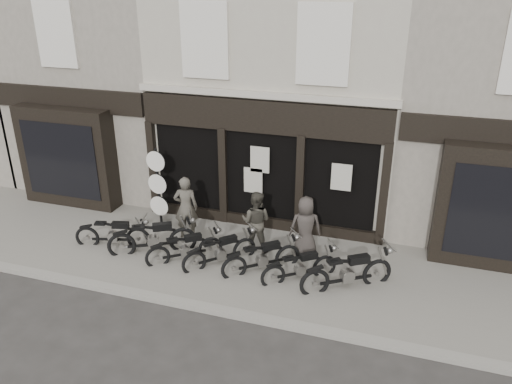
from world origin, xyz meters
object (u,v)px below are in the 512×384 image
(motorcycle_0, at_px, (114,236))
(motorcycle_6, at_px, (348,275))
(man_right, at_px, (305,227))
(advert_sign_post, at_px, (158,190))
(man_left, at_px, (186,207))
(motorcycle_3, at_px, (221,254))
(motorcycle_5, at_px, (300,269))
(motorcycle_4, at_px, (262,260))
(motorcycle_2, at_px, (185,250))
(man_centre, at_px, (256,221))
(motorcycle_1, at_px, (154,240))

(motorcycle_0, bearing_deg, motorcycle_6, -16.13)
(motorcycle_6, bearing_deg, man_right, 105.86)
(motorcycle_0, relative_size, advert_sign_post, 0.82)
(motorcycle_6, height_order, man_left, man_left)
(motorcycle_3, xyz_separation_m, motorcycle_5, (2.12, -0.08, -0.02))
(motorcycle_0, bearing_deg, motorcycle_4, -15.04)
(motorcycle_6, xyz_separation_m, man_right, (-1.29, 1.11, 0.52))
(motorcycle_0, distance_m, motorcycle_3, 3.16)
(motorcycle_5, xyz_separation_m, man_left, (-3.56, 1.14, 0.65))
(motorcycle_0, height_order, man_left, man_left)
(motorcycle_4, relative_size, man_right, 1.05)
(motorcycle_2, bearing_deg, motorcycle_4, -34.42)
(motorcycle_0, relative_size, motorcycle_5, 1.19)
(man_centre, bearing_deg, motorcycle_3, 56.48)
(motorcycle_0, xyz_separation_m, motorcycle_3, (3.16, 0.01, -0.00))
(motorcycle_1, relative_size, motorcycle_3, 1.29)
(man_centre, bearing_deg, motorcycle_5, 144.47)
(motorcycle_2, relative_size, advert_sign_post, 0.70)
(motorcycle_1, bearing_deg, advert_sign_post, 82.99)
(motorcycle_3, distance_m, motorcycle_5, 2.12)
(motorcycle_5, relative_size, advert_sign_post, 0.69)
(motorcycle_2, bearing_deg, man_left, 74.84)
(motorcycle_3, relative_size, motorcycle_5, 0.97)
(motorcycle_3, height_order, motorcycle_5, motorcycle_3)
(motorcycle_0, relative_size, motorcycle_6, 0.98)
(motorcycle_0, relative_size, motorcycle_2, 1.17)
(motorcycle_0, bearing_deg, man_centre, -0.89)
(motorcycle_1, distance_m, motorcycle_6, 5.21)
(motorcycle_2, bearing_deg, advert_sign_post, 95.66)
(man_left, height_order, advert_sign_post, advert_sign_post)
(motorcycle_1, bearing_deg, man_centre, -8.45)
(motorcycle_3, bearing_deg, man_left, 96.93)
(motorcycle_4, bearing_deg, motorcycle_1, 140.01)
(motorcycle_5, bearing_deg, motorcycle_4, 137.78)
(motorcycle_6, distance_m, man_centre, 2.88)
(motorcycle_1, bearing_deg, motorcycle_4, -28.80)
(man_left, bearing_deg, motorcycle_3, 125.03)
(man_centre, xyz_separation_m, advert_sign_post, (-3.21, 0.61, 0.24))
(man_centre, bearing_deg, motorcycle_4, 116.25)
(man_left, xyz_separation_m, advert_sign_post, (-1.12, 0.52, 0.18))
(motorcycle_0, xyz_separation_m, man_right, (5.14, 1.02, 0.57))
(motorcycle_6, bearing_deg, motorcycle_3, 144.83)
(motorcycle_4, xyz_separation_m, man_centre, (-0.47, 0.96, 0.56))
(motorcycle_0, distance_m, man_right, 5.28)
(motorcycle_5, bearing_deg, motorcycle_3, 141.03)
(motorcycle_1, xyz_separation_m, man_right, (3.92, 1.00, 0.52))
(motorcycle_3, bearing_deg, motorcycle_2, 140.16)
(motorcycle_2, bearing_deg, motorcycle_5, -37.33)
(man_left, height_order, man_right, man_left)
(man_centre, bearing_deg, advert_sign_post, -10.72)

